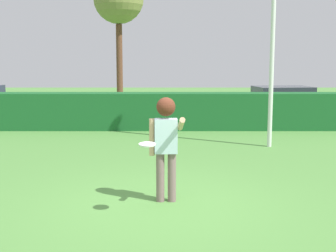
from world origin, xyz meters
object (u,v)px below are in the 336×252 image
object	(u,v)px
person	(168,137)
frisbee	(149,144)
lamppost	(276,6)
willow_tree	(120,0)
parked_car_white	(284,100)

from	to	relation	value
person	frisbee	distance (m)	0.83
frisbee	lamppost	bearing A→B (deg)	61.50
lamppost	willow_tree	xyz separation A→B (m)	(-5.16, 10.52, 1.39)
lamppost	willow_tree	size ratio (longest dim) A/B	1.07
person	willow_tree	size ratio (longest dim) A/B	0.28
parked_car_white	willow_tree	distance (m)	9.32
parked_car_white	willow_tree	xyz separation A→B (m)	(-7.05, 4.15, 4.46)
frisbee	person	bearing A→B (deg)	70.26
person	willow_tree	bearing A→B (deg)	98.65
frisbee	parked_car_white	world-z (taller)	parked_car_white
frisbee	willow_tree	world-z (taller)	willow_tree
lamppost	willow_tree	bearing A→B (deg)	116.16
lamppost	frisbee	bearing A→B (deg)	-118.50
frisbee	lamppost	xyz separation A→B (m)	(3.09, 5.70, 2.62)
person	parked_car_white	world-z (taller)	person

